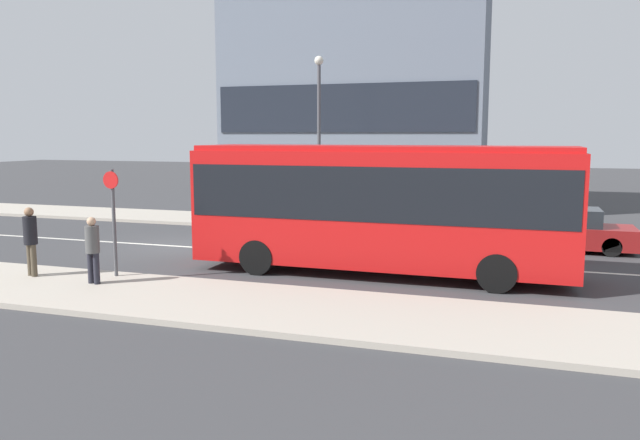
% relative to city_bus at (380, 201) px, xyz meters
% --- Properties ---
extents(ground_plane, '(120.00, 120.00, 0.00)m').
position_rel_city_bus_xyz_m(ground_plane, '(-7.49, 1.98, -2.00)').
color(ground_plane, '#3A3A3D').
extents(sidewalk_near, '(44.00, 3.50, 0.13)m').
position_rel_city_bus_xyz_m(sidewalk_near, '(-7.49, -4.27, -1.93)').
color(sidewalk_near, '#B2A899').
rests_on(sidewalk_near, ground_plane).
extents(sidewalk_far, '(44.00, 3.50, 0.13)m').
position_rel_city_bus_xyz_m(sidewalk_far, '(-7.49, 8.23, -1.93)').
color(sidewalk_far, '#B2A899').
rests_on(sidewalk_far, ground_plane).
extents(lane_centerline, '(41.80, 0.16, 0.01)m').
position_rel_city_bus_xyz_m(lane_centerline, '(-7.49, 1.98, -2.00)').
color(lane_centerline, silver).
rests_on(lane_centerline, ground_plane).
extents(apartment_block_left_tower, '(12.68, 4.28, 18.17)m').
position_rel_city_bus_xyz_m(apartment_block_left_tower, '(-4.50, 13.58, 7.08)').
color(apartment_block_left_tower, slate).
rests_on(apartment_block_left_tower, ground_plane).
extents(city_bus, '(10.17, 2.60, 3.49)m').
position_rel_city_bus_xyz_m(city_bus, '(0.00, 0.00, 0.00)').
color(city_bus, red).
rests_on(city_bus, ground_plane).
extents(parked_car_0, '(4.22, 1.76, 1.39)m').
position_rel_city_bus_xyz_m(parked_car_0, '(5.01, 5.40, -1.35)').
color(parked_car_0, maroon).
rests_on(parked_car_0, ground_plane).
extents(pedestrian_near_stop, '(0.34, 0.34, 1.80)m').
position_rel_city_bus_xyz_m(pedestrian_near_stop, '(-8.39, -3.68, -0.84)').
color(pedestrian_near_stop, '#4C4233').
rests_on(pedestrian_near_stop, sidewalk_near).
extents(pedestrian_down_pavement, '(0.35, 0.34, 1.66)m').
position_rel_city_bus_xyz_m(pedestrian_down_pavement, '(-6.31, -3.88, -0.93)').
color(pedestrian_down_pavement, '#23232D').
rests_on(pedestrian_down_pavement, sidewalk_near).
extents(bus_stop_sign, '(0.44, 0.12, 2.77)m').
position_rel_city_bus_xyz_m(bus_stop_sign, '(-6.32, -3.00, -0.25)').
color(bus_stop_sign, '#4C4C51').
rests_on(bus_stop_sign, sidewalk_near).
extents(street_lamp, '(0.36, 0.36, 6.72)m').
position_rel_city_bus_xyz_m(street_lamp, '(-4.20, 7.40, 2.25)').
color(street_lamp, '#4C4C51').
rests_on(street_lamp, sidewalk_far).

